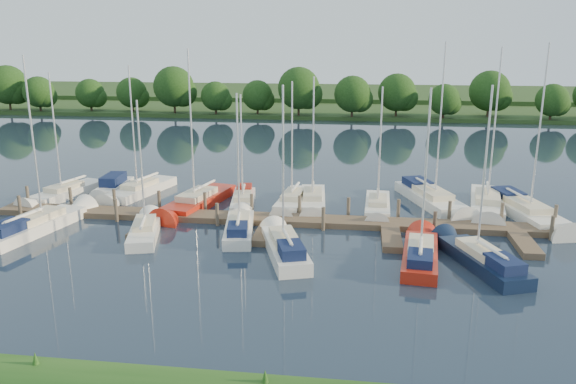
# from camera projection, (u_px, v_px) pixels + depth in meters

# --- Properties ---
(ground) EXTENTS (260.00, 260.00, 0.00)m
(ground) POSITION_uv_depth(u_px,v_px,m) (250.00, 266.00, 31.33)
(ground) COLOR #192432
(ground) RESTS_ON ground
(dock) EXTENTS (40.00, 6.00, 0.40)m
(dock) POSITION_uv_depth(u_px,v_px,m) (271.00, 222.00, 38.27)
(dock) COLOR #4D3F2B
(dock) RESTS_ON ground
(mooring_pilings) EXTENTS (38.24, 2.84, 2.00)m
(mooring_pilings) POSITION_uv_depth(u_px,v_px,m) (274.00, 212.00, 39.25)
(mooring_pilings) COLOR #473D33
(mooring_pilings) RESTS_ON ground
(far_shore) EXTENTS (180.00, 30.00, 0.60)m
(far_shore) POSITION_uv_depth(u_px,v_px,m) (330.00, 108.00, 103.04)
(far_shore) COLOR #234018
(far_shore) RESTS_ON ground
(distant_hill) EXTENTS (220.00, 40.00, 1.40)m
(distant_hill) POSITION_uv_depth(u_px,v_px,m) (337.00, 94.00, 126.87)
(distant_hill) COLOR #304B20
(distant_hill) RESTS_ON ground
(treeline) EXTENTS (147.32, 9.55, 8.31)m
(treeline) POSITION_uv_depth(u_px,v_px,m) (328.00, 93.00, 89.49)
(treeline) COLOR #38281C
(treeline) RESTS_ON ground
(sailboat_n_0) EXTENTS (3.55, 8.11, 10.28)m
(sailboat_n_0) POSITION_uv_depth(u_px,v_px,m) (64.00, 194.00, 45.01)
(sailboat_n_0) COLOR white
(sailboat_n_0) RESTS_ON ground
(motorboat) EXTENTS (2.09, 6.09, 1.77)m
(motorboat) POSITION_uv_depth(u_px,v_px,m) (113.00, 188.00, 46.69)
(motorboat) COLOR white
(motorboat) RESTS_ON ground
(sailboat_n_2) EXTENTS (3.68, 8.55, 10.79)m
(sailboat_n_2) POSITION_uv_depth(u_px,v_px,m) (139.00, 191.00, 45.86)
(sailboat_n_2) COLOR white
(sailboat_n_2) RESTS_ON ground
(sailboat_n_3) EXTENTS (3.94, 9.64, 12.13)m
(sailboat_n_3) POSITION_uv_depth(u_px,v_px,m) (196.00, 204.00, 42.42)
(sailboat_n_3) COLOR #B32010
(sailboat_n_3) RESTS_ON ground
(sailboat_n_4) EXTENTS (2.47, 6.90, 8.85)m
(sailboat_n_4) POSITION_uv_depth(u_px,v_px,m) (243.00, 202.00, 42.66)
(sailboat_n_4) COLOR white
(sailboat_n_4) RESTS_ON ground
(sailboat_n_5) EXTENTS (2.34, 7.65, 9.79)m
(sailboat_n_5) POSITION_uv_depth(u_px,v_px,m) (293.00, 202.00, 42.74)
(sailboat_n_5) COLOR white
(sailboat_n_5) RESTS_ON ground
(sailboat_n_6) EXTENTS (2.38, 7.93, 10.13)m
(sailboat_n_6) POSITION_uv_depth(u_px,v_px,m) (313.00, 202.00, 42.84)
(sailboat_n_6) COLOR white
(sailboat_n_6) RESTS_ON ground
(sailboat_n_7) EXTENTS (1.94, 7.42, 9.45)m
(sailboat_n_7) POSITION_uv_depth(u_px,v_px,m) (377.00, 207.00, 41.49)
(sailboat_n_7) COLOR white
(sailboat_n_7) RESTS_ON ground
(sailboat_n_8) EXTENTS (5.02, 9.93, 12.58)m
(sailboat_n_8) POSITION_uv_depth(u_px,v_px,m) (432.00, 200.00, 43.17)
(sailboat_n_8) COLOR white
(sailboat_n_8) RESTS_ON ground
(sailboat_n_9) EXTENTS (3.71, 9.75, 12.26)m
(sailboat_n_9) POSITION_uv_depth(u_px,v_px,m) (487.00, 206.00, 41.80)
(sailboat_n_9) COLOR white
(sailboat_n_9) RESTS_ON ground
(sailboat_n_10) EXTENTS (4.34, 10.01, 12.54)m
(sailboat_n_10) POSITION_uv_depth(u_px,v_px,m) (526.00, 213.00, 39.94)
(sailboat_n_10) COLOR white
(sailboat_n_10) RESTS_ON ground
(sailboat_s_0) EXTENTS (3.68, 9.33, 11.79)m
(sailboat_s_0) POSITION_uv_depth(u_px,v_px,m) (38.00, 226.00, 37.08)
(sailboat_s_0) COLOR white
(sailboat_s_0) RESTS_ON ground
(sailboat_s_1) EXTENTS (3.18, 7.06, 9.05)m
(sailboat_s_1) POSITION_uv_depth(u_px,v_px,m) (145.00, 231.00, 36.28)
(sailboat_s_1) COLOR white
(sailboat_s_1) RESTS_ON ground
(sailboat_s_2) EXTENTS (2.73, 7.37, 9.47)m
(sailboat_s_2) POSITION_uv_depth(u_px,v_px,m) (239.00, 229.00, 36.54)
(sailboat_s_2) COLOR white
(sailboat_s_2) RESTS_ON ground
(sailboat_s_3) EXTENTS (3.84, 7.91, 10.31)m
(sailboat_s_3) POSITION_uv_depth(u_px,v_px,m) (285.00, 249.00, 32.92)
(sailboat_s_3) COLOR white
(sailboat_s_3) RESTS_ON ground
(sailboat_s_4) EXTENTS (2.63, 8.00, 10.14)m
(sailboat_s_4) POSITION_uv_depth(u_px,v_px,m) (420.00, 255.00, 32.11)
(sailboat_s_4) COLOR #B32010
(sailboat_s_4) RESTS_ON ground
(sailboat_s_5) EXTENTS (4.15, 8.02, 10.40)m
(sailboat_s_5) POSITION_uv_depth(u_px,v_px,m) (481.00, 261.00, 31.23)
(sailboat_s_5) COLOR #0F1B33
(sailboat_s_5) RESTS_ON ground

